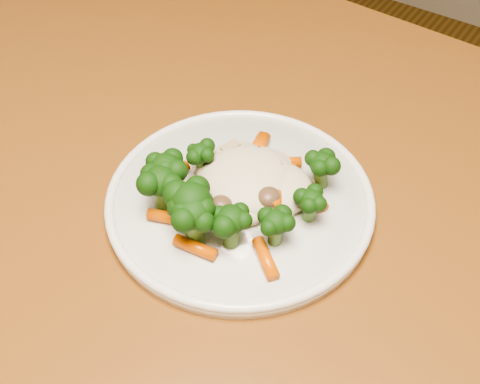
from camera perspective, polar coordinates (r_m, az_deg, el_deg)
The scene contains 3 objects.
dining_table at distance 0.65m, azimuth 6.79°, elevation -10.53°, with size 1.32×0.91×0.75m.
plate at distance 0.61m, azimuth 0.00°, elevation -0.89°, with size 0.27×0.27×0.01m, color white.
meal at distance 0.58m, azimuth -1.28°, elevation 0.12°, with size 0.18×0.19×0.05m.
Camera 1 is at (-0.03, -0.64, 1.20)m, focal length 45.00 mm.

